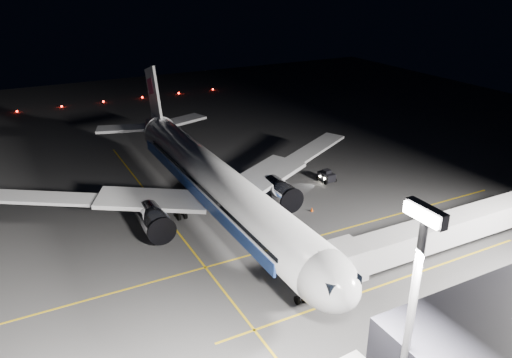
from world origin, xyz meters
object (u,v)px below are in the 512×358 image
at_px(airliner, 214,182).
at_px(safety_cone_a, 312,209).
at_px(floodlight_mast_south, 406,344).
at_px(safety_cone_c, 259,212).
at_px(safety_cone_b, 299,222).
at_px(baggage_tug, 327,176).
at_px(jet_bridge, 447,229).

distance_m(airliner, safety_cone_a, 14.31).
distance_m(floodlight_mast_south, safety_cone_c, 42.36).
relative_size(safety_cone_a, safety_cone_c, 0.90).
relative_size(safety_cone_b, safety_cone_c, 0.90).
xyz_separation_m(baggage_tug, safety_cone_b, (10.14, -11.56, -0.59)).
bearing_deg(floodlight_mast_south, safety_cone_c, 163.38).
bearing_deg(floodlight_mast_south, airliner, 171.67).
relative_size(jet_bridge, safety_cone_c, 50.35).
bearing_deg(baggage_tug, floodlight_mast_south, -34.92).
bearing_deg(airliner, baggage_tug, 98.47).
distance_m(jet_bridge, safety_cone_b, 18.88).
bearing_deg(jet_bridge, floodlight_mast_south, -53.21).
height_order(safety_cone_a, safety_cone_c, safety_cone_c).
bearing_deg(safety_cone_a, floodlight_mast_south, -27.14).
height_order(baggage_tug, safety_cone_c, baggage_tug).
distance_m(jet_bridge, safety_cone_c, 24.71).
xyz_separation_m(jet_bridge, safety_cone_b, (-16.00, -9.06, -4.28)).
height_order(airliner, floodlight_mast_south, floodlight_mast_south).
height_order(jet_bridge, safety_cone_a, jet_bridge).
bearing_deg(safety_cone_c, safety_cone_a, 69.04).
bearing_deg(safety_cone_a, safety_cone_c, -110.96).
bearing_deg(airliner, safety_cone_c, 68.90).
relative_size(floodlight_mast_south, baggage_tug, 7.41).
xyz_separation_m(floodlight_mast_south, baggage_tug, (-44.14, 26.56, -11.48)).
xyz_separation_m(jet_bridge, floodlight_mast_south, (18.00, -24.07, 7.79)).
xyz_separation_m(airliner, baggage_tug, (-3.06, 20.55, -4.27)).
xyz_separation_m(safety_cone_b, safety_cone_c, (-4.91, -3.39, 0.04)).
height_order(airliner, safety_cone_c, airliner).
xyz_separation_m(airliner, safety_cone_b, (7.08, 8.99, -4.86)).
distance_m(jet_bridge, floodlight_mast_south, 31.05).
height_order(baggage_tug, safety_cone_a, baggage_tug).
distance_m(airliner, baggage_tug, 21.21).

